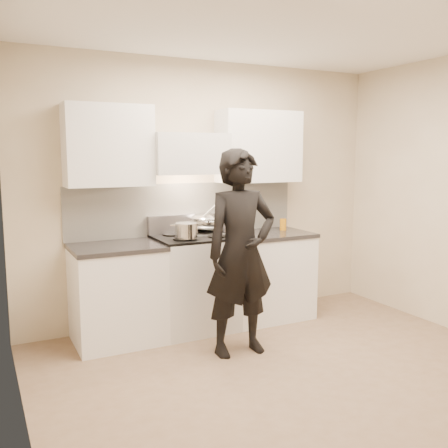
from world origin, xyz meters
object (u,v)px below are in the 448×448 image
at_px(counter_right, 265,275).
at_px(wok, 206,222).
at_px(stove, 194,282).
at_px(utensil_crock, 224,222).
at_px(person, 241,253).

relative_size(counter_right, wok, 1.99).
relative_size(stove, utensil_crock, 2.61).
distance_m(counter_right, wok, 0.88).
relative_size(stove, wok, 2.08).
bearing_deg(stove, wok, 35.90).
xyz_separation_m(wok, utensil_crock, (0.25, 0.09, -0.03)).
height_order(counter_right, utensil_crock, utensil_crock).
bearing_deg(person, utensil_crock, 72.18).
bearing_deg(person, wok, 85.74).
distance_m(counter_right, utensil_crock, 0.73).
xyz_separation_m(wok, person, (-0.08, -0.89, -0.16)).
bearing_deg(wok, counter_right, -12.91).
bearing_deg(wok, person, -94.94).
bearing_deg(utensil_crock, wok, -160.25).
distance_m(stove, person, 0.86).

